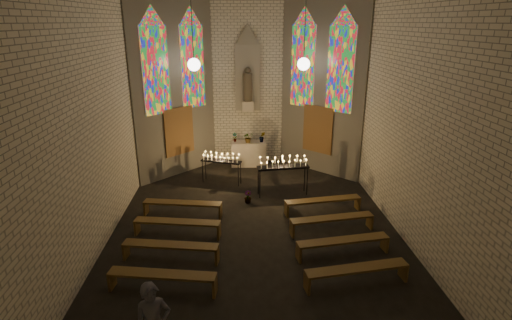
% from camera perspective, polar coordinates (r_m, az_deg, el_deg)
% --- Properties ---
extents(floor, '(12.00, 12.00, 0.00)m').
position_cam_1_polar(floor, '(11.48, -0.14, -10.04)').
color(floor, black).
rests_on(floor, ground).
extents(room, '(8.22, 12.43, 7.00)m').
position_cam_1_polar(room, '(13.52, -0.86, 11.15)').
color(room, beige).
rests_on(room, ground).
extents(altar, '(1.40, 0.60, 1.00)m').
position_cam_1_polar(altar, '(16.28, -1.08, 0.92)').
color(altar, beige).
rests_on(altar, ground).
extents(flower_vase_left, '(0.23, 0.18, 0.38)m').
position_cam_1_polar(flower_vase_left, '(16.13, -3.04, 3.28)').
color(flower_vase_left, '#4C723F').
rests_on(flower_vase_left, altar).
extents(flower_vase_center, '(0.46, 0.42, 0.43)m').
position_cam_1_polar(flower_vase_center, '(15.99, -1.11, 3.26)').
color(flower_vase_center, '#4C723F').
rests_on(flower_vase_center, altar).
extents(flower_vase_right, '(0.24, 0.19, 0.43)m').
position_cam_1_polar(flower_vase_right, '(16.05, 0.88, 3.32)').
color(flower_vase_right, '#4C723F').
rests_on(flower_vase_right, altar).
extents(aisle_flower_pot, '(0.26, 0.26, 0.41)m').
position_cam_1_polar(aisle_flower_pot, '(13.03, -1.17, -5.31)').
color(aisle_flower_pot, '#4C723F').
rests_on(aisle_flower_pot, ground).
extents(votive_stand_left, '(1.50, 0.81, 1.08)m').
position_cam_1_polar(votive_stand_left, '(14.40, -5.00, 0.14)').
color(votive_stand_left, black).
rests_on(votive_stand_left, ground).
extents(votive_stand_right, '(1.77, 0.60, 1.27)m').
position_cam_1_polar(votive_stand_right, '(13.34, 3.89, -0.63)').
color(votive_stand_right, black).
rests_on(votive_stand_right, ground).
extents(pew_left_0, '(2.39, 0.69, 0.45)m').
position_cam_1_polar(pew_left_0, '(12.33, -10.45, -6.28)').
color(pew_left_0, '#523A17').
rests_on(pew_left_0, ground).
extents(pew_right_0, '(2.39, 0.69, 0.45)m').
position_cam_1_polar(pew_right_0, '(12.50, 9.55, -5.87)').
color(pew_right_0, '#523A17').
rests_on(pew_right_0, ground).
extents(pew_left_1, '(2.39, 0.69, 0.45)m').
position_cam_1_polar(pew_left_1, '(11.27, -11.19, -8.90)').
color(pew_left_1, '#523A17').
rests_on(pew_left_1, ground).
extents(pew_right_1, '(2.39, 0.69, 0.45)m').
position_cam_1_polar(pew_right_1, '(11.45, 10.80, -8.39)').
color(pew_right_1, '#523A17').
rests_on(pew_right_1, ground).
extents(pew_left_2, '(2.39, 0.69, 0.45)m').
position_cam_1_polar(pew_left_2, '(10.24, -12.11, -12.06)').
color(pew_left_2, '#523A17').
rests_on(pew_left_2, ground).
extents(pew_right_2, '(2.39, 0.69, 0.45)m').
position_cam_1_polar(pew_right_2, '(10.44, 12.33, -11.42)').
color(pew_right_2, '#523A17').
rests_on(pew_right_2, ground).
extents(pew_left_3, '(2.39, 0.69, 0.45)m').
position_cam_1_polar(pew_left_3, '(9.25, -13.25, -15.89)').
color(pew_left_3, '#523A17').
rests_on(pew_left_3, ground).
extents(pew_right_3, '(2.39, 0.69, 0.45)m').
position_cam_1_polar(pew_right_3, '(9.47, 14.22, -15.06)').
color(pew_right_3, '#523A17').
rests_on(pew_right_3, ground).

